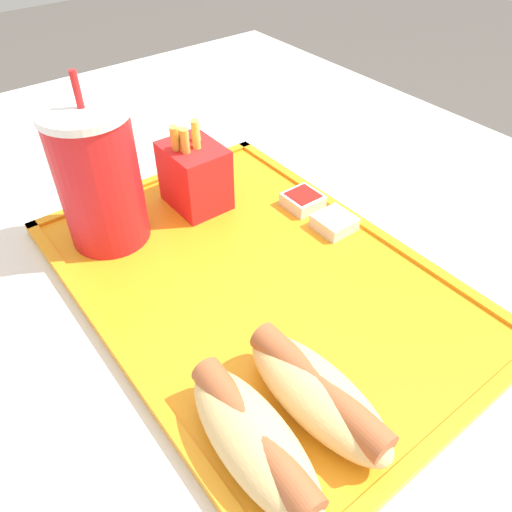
# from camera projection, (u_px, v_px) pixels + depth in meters

# --- Properties ---
(dining_table) EXTENTS (1.28, 1.02, 0.73)m
(dining_table) POSITION_uv_depth(u_px,v_px,m) (246.00, 453.00, 0.76)
(dining_table) COLOR beige
(dining_table) RESTS_ON ground_plane
(food_tray) EXTENTS (0.46, 0.32, 0.01)m
(food_tray) POSITION_uv_depth(u_px,v_px,m) (256.00, 281.00, 0.51)
(food_tray) COLOR orange
(food_tray) RESTS_ON dining_table
(soda_cup) EXTENTS (0.09, 0.09, 0.19)m
(soda_cup) POSITION_uv_depth(u_px,v_px,m) (98.00, 177.00, 0.51)
(soda_cup) COLOR red
(soda_cup) RESTS_ON food_tray
(hot_dog_far) EXTENTS (0.15, 0.06, 0.04)m
(hot_dog_far) POSITION_uv_depth(u_px,v_px,m) (253.00, 439.00, 0.35)
(hot_dog_far) COLOR #DBB270
(hot_dog_far) RESTS_ON food_tray
(hot_dog_near) EXTENTS (0.14, 0.06, 0.04)m
(hot_dog_near) POSITION_uv_depth(u_px,v_px,m) (317.00, 393.00, 0.38)
(hot_dog_near) COLOR #DBB270
(hot_dog_near) RESTS_ON food_tray
(fries_carton) EXTENTS (0.07, 0.06, 0.11)m
(fries_carton) POSITION_uv_depth(u_px,v_px,m) (194.00, 174.00, 0.58)
(fries_carton) COLOR red
(fries_carton) RESTS_ON food_tray
(sauce_cup_mayo) EXTENTS (0.04, 0.04, 0.02)m
(sauce_cup_mayo) POSITION_uv_depth(u_px,v_px,m) (336.00, 223.00, 0.56)
(sauce_cup_mayo) COLOR silver
(sauce_cup_mayo) RESTS_ON food_tray
(sauce_cup_ketchup) EXTENTS (0.04, 0.04, 0.02)m
(sauce_cup_ketchup) POSITION_uv_depth(u_px,v_px,m) (303.00, 200.00, 0.60)
(sauce_cup_ketchup) COLOR silver
(sauce_cup_ketchup) RESTS_ON food_tray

